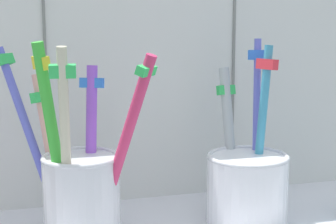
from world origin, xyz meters
The scene contains 3 objects.
tile_wall_back centered at (0.00, 12.00, 22.50)cm, with size 64.00×2.20×45.00cm.
toothbrush_cup_left centered at (-8.54, 1.10, 7.23)cm, with size 13.90×11.50×18.67cm.
toothbrush_cup_right centered at (8.45, 1.33, 6.13)cm, with size 8.32×10.30×18.46cm.
Camera 1 is at (-13.91, -48.14, 22.73)cm, focal length 58.52 mm.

